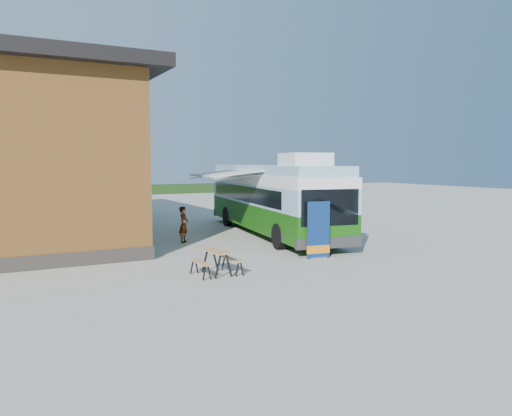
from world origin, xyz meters
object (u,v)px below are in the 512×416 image
person_b (273,213)px  slurry_tanker (87,192)px  bus (272,196)px  picnic_table (217,257)px  banner (318,235)px  person_a (184,225)px

person_b → slurry_tanker: bearing=-137.3°
bus → picnic_table: size_ratio=9.39×
banner → picnic_table: size_ratio=1.53×
picnic_table → slurry_tanker: bearing=89.4°
bus → person_b: size_ratio=6.77×
bus → slurry_tanker: 16.89m
person_a → bus: bearing=-45.3°
bus → picnic_table: (-6.05, -7.11, -1.32)m
person_a → slurry_tanker: 16.21m
person_b → slurry_tanker: size_ratio=0.29×
picnic_table → person_b: (6.44, 7.63, 0.39)m
picnic_table → person_b: bearing=48.5°
picnic_table → banner: bearing=7.9°
picnic_table → person_a: size_ratio=0.87×
banner → picnic_table: banner is taller
picnic_table → person_a: 6.76m
banner → slurry_tanker: bearing=111.3°
bus → picnic_table: 9.43m
slurry_tanker → picnic_table: bearing=-88.3°
person_b → person_a: bearing=-60.5°
banner → person_b: (1.98, 6.90, 0.10)m
person_b → slurry_tanker: slurry_tanker is taller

